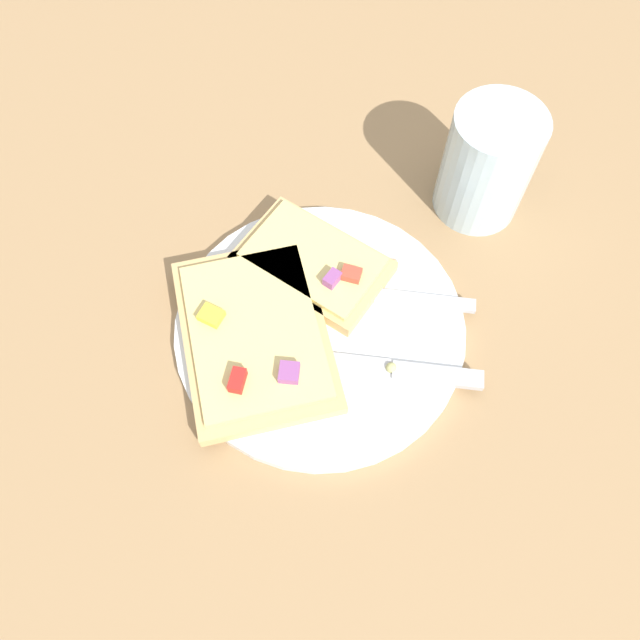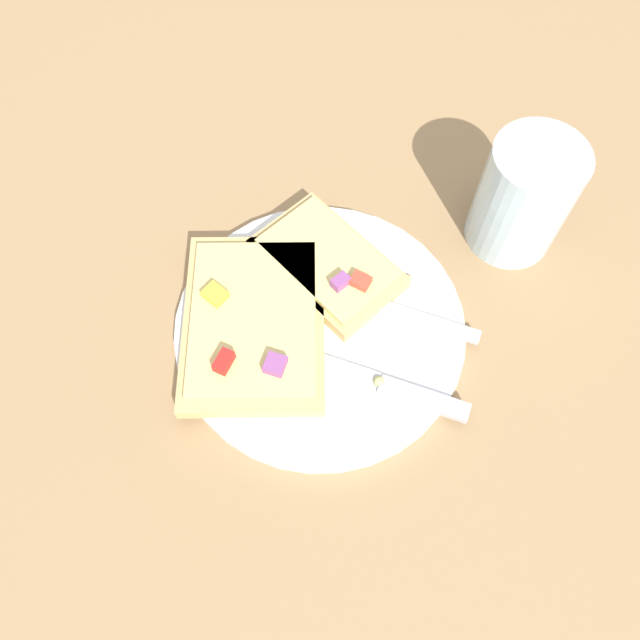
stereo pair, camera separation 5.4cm
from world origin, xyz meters
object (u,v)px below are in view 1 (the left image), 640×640
object	(u,v)px
plate	(320,328)
pizza_slice_corner	(313,263)
fork	(342,291)
knife	(382,369)
pizza_slice_main	(255,334)
drinking_glass	(483,162)

from	to	relation	value
plate	pizza_slice_corner	xyz separation A→B (m)	(-0.05, 0.04, 0.02)
fork	knife	xyz separation A→B (m)	(0.08, -0.03, 0.00)
fork	pizza_slice_corner	world-z (taller)	pizza_slice_corner
plate	pizza_slice_main	size ratio (longest dim) A/B	1.24
pizza_slice_corner	drinking_glass	size ratio (longest dim) A/B	1.31
plate	drinking_glass	size ratio (longest dim) A/B	2.29
fork	pizza_slice_corner	size ratio (longest dim) A/B	1.20
pizza_slice_corner	drinking_glass	bearing A→B (deg)	63.57
knife	pizza_slice_main	distance (m)	0.11
pizza_slice_main	drinking_glass	world-z (taller)	drinking_glass
plate	knife	xyz separation A→B (m)	(0.07, 0.01, 0.01)
pizza_slice_main	pizza_slice_corner	size ratio (longest dim) A/B	1.41
fork	knife	size ratio (longest dim) A/B	1.06
plate	knife	world-z (taller)	knife
knife	drinking_glass	size ratio (longest dim) A/B	1.48
knife	pizza_slice_corner	xyz separation A→B (m)	(-0.12, 0.03, 0.01)
fork	pizza_slice_corner	bearing A→B (deg)	-36.84
plate	drinking_glass	bearing A→B (deg)	91.23
plate	knife	distance (m)	0.07
fork	pizza_slice_main	size ratio (longest dim) A/B	0.85
knife	pizza_slice_corner	bearing A→B (deg)	-52.76
plate	fork	xyz separation A→B (m)	(-0.01, 0.04, 0.01)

